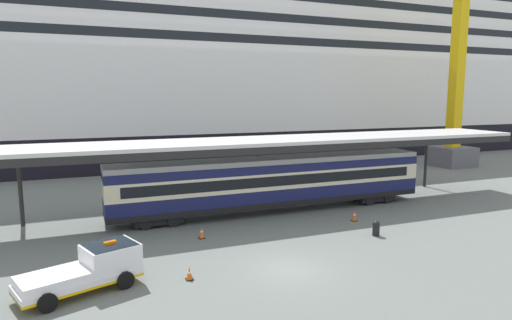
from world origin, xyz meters
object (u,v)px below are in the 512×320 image
Objects in this scene: traffic_cone_near at (202,232)px; traffic_cone_mid at (189,273)px; quay_bollard at (376,228)px; service_truck at (91,268)px; train_carriage at (274,181)px; cruise_ship at (159,65)px; traffic_cone_far at (354,216)px.

traffic_cone_mid is at bearing -110.42° from traffic_cone_near.
service_truck is at bearing -174.91° from quay_bollard.
train_carriage is at bearing 34.82° from service_truck.
traffic_cone_far is at bearing -79.31° from cruise_ship.
train_carriage reaches higher than quay_bollard.
cruise_ship is 214.87× the size of traffic_cone_near.
service_truck is 8.22m from traffic_cone_near.
service_truck is (-10.38, -41.42, -11.75)m from cruise_ship.
traffic_cone_mid is (-8.84, -9.85, -2.01)m from train_carriage.
train_carriage is 6.36m from traffic_cone_far.
quay_bollard is (16.68, 1.49, -0.47)m from service_truck.
traffic_cone_near is 0.98× the size of traffic_cone_far.
train_carriage reaches higher than traffic_cone_mid.
quay_bollard is at bearing -19.16° from traffic_cone_near.
quay_bollard is at bearing -65.43° from train_carriage.
train_carriage is at bearing 31.58° from traffic_cone_near.
traffic_cone_mid is at bearing -98.18° from cruise_ship.
service_truck is 5.81× the size of quay_bollard.
service_truck is 4.44m from traffic_cone_mid.
cruise_ship is 42.24m from quay_bollard.
service_truck reaches higher than traffic_cone_mid.
traffic_cone_mid is (-2.13, -5.72, -0.07)m from traffic_cone_near.
train_carriage is 8.63m from quay_bollard.
cruise_ship is 6.80× the size of train_carriage.
service_truck reaches higher than quay_bollard.
traffic_cone_near is (6.46, 5.04, -0.61)m from service_truck.
cruise_ship is 44.29m from service_truck.
traffic_cone_mid is 0.65× the size of quay_bollard.
train_carriage is 4.35× the size of service_truck.
service_truck reaches higher than traffic_cone_near.
service_truck is (-13.17, -9.16, -1.32)m from train_carriage.
quay_bollard is (-0.63, -3.25, 0.13)m from traffic_cone_far.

